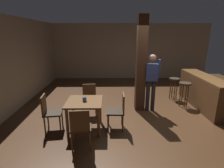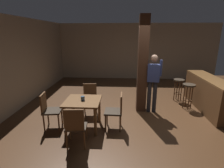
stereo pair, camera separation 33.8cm
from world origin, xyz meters
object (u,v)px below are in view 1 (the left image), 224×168
(chair_south, at_px, (81,126))
(bar_counter, at_px, (200,91))
(bar_stool_near, at_px, (185,88))
(chair_north, at_px, (89,98))
(bar_stool_mid, at_px, (174,83))
(dining_table, at_px, (85,106))
(napkin_cup, at_px, (85,99))
(chair_east, at_px, (118,109))
(chair_west, at_px, (49,111))
(standing_person, at_px, (151,79))

(chair_south, xyz_separation_m, bar_counter, (3.48, 2.14, 0.01))
(bar_stool_near, bearing_deg, bar_counter, -4.28)
(chair_north, distance_m, bar_counter, 3.52)
(bar_stool_mid, bearing_deg, dining_table, -144.70)
(bar_stool_near, bearing_deg, napkin_cup, -154.99)
(chair_east, bearing_deg, dining_table, -178.99)
(chair_west, relative_size, bar_stool_near, 1.13)
(chair_north, bearing_deg, chair_east, -44.07)
(napkin_cup, distance_m, bar_counter, 3.76)
(chair_west, bearing_deg, napkin_cup, 1.83)
(bar_counter, relative_size, bar_stool_mid, 3.12)
(bar_stool_mid, bearing_deg, chair_east, -135.64)
(dining_table, relative_size, bar_counter, 0.35)
(chair_south, distance_m, bar_stool_mid, 4.06)
(chair_west, relative_size, standing_person, 0.52)
(standing_person, bearing_deg, bar_stool_near, 15.73)
(chair_east, xyz_separation_m, bar_stool_near, (2.19, 1.37, 0.09))
(bar_stool_near, distance_m, bar_stool_mid, 0.69)
(napkin_cup, bearing_deg, chair_east, 2.14)
(dining_table, relative_size, bar_stool_near, 1.07)
(chair_south, bearing_deg, chair_north, 89.82)
(bar_stool_near, bearing_deg, chair_west, -159.65)
(dining_table, xyz_separation_m, napkin_cup, (0.01, -0.02, 0.19))
(chair_south, bearing_deg, bar_counter, 31.53)
(chair_south, relative_size, chair_west, 1.00)
(dining_table, bearing_deg, standing_person, 29.84)
(dining_table, height_order, chair_east, chair_east)
(bar_stool_mid, bearing_deg, bar_counter, -50.35)
(chair_north, height_order, standing_person, standing_person)
(chair_south, bearing_deg, bar_stool_near, 36.06)
(chair_north, xyz_separation_m, napkin_cup, (-0.02, -0.79, 0.28))
(chair_south, height_order, napkin_cup, chair_south)
(bar_counter, bearing_deg, standing_person, -170.05)
(chair_west, xyz_separation_m, bar_stool_mid, (3.75, 2.11, 0.07))
(chair_west, relative_size, napkin_cup, 8.35)
(chair_south, bearing_deg, dining_table, 91.71)
(chair_east, distance_m, standing_person, 1.54)
(dining_table, bearing_deg, bar_stool_near, 24.70)
(chair_north, distance_m, bar_stool_near, 3.04)
(dining_table, distance_m, chair_east, 0.82)
(standing_person, bearing_deg, chair_west, -157.70)
(chair_east, relative_size, bar_stool_near, 1.13)
(chair_west, bearing_deg, standing_person, 22.30)
(chair_west, bearing_deg, chair_south, -40.98)
(napkin_cup, xyz_separation_m, bar_stool_near, (3.00, 1.40, -0.19))
(bar_stool_near, bearing_deg, chair_east, -147.99)
(chair_south, bearing_deg, napkin_cup, 91.07)
(dining_table, height_order, chair_south, chair_south)
(dining_table, distance_m, bar_counter, 3.76)
(dining_table, distance_m, chair_north, 0.78)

